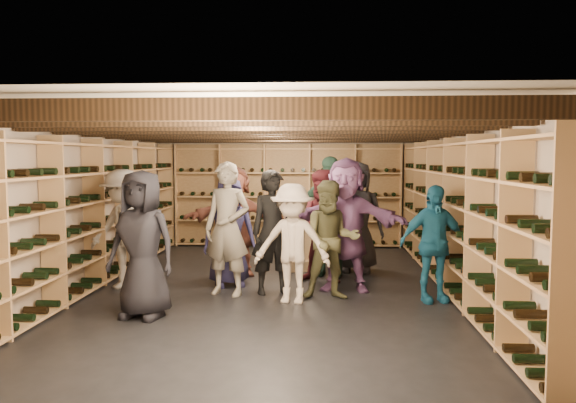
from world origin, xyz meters
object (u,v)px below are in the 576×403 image
at_px(person_2, 331,240).
at_px(person_4, 433,243).
at_px(person_1, 273,232).
at_px(person_9, 124,229).
at_px(person_6, 229,232).
at_px(person_8, 325,226).
at_px(crate_stack_left, 306,248).
at_px(crate_loose, 295,265).
at_px(person_10, 329,216).
at_px(person_12, 357,217).
at_px(person_0, 142,244).
at_px(person_7, 227,229).
at_px(person_5, 235,221).
at_px(person_3, 292,243).
at_px(person_11, 346,224).
at_px(crate_stack_right, 290,246).

xyz_separation_m(person_2, person_4, (1.32, -0.05, -0.03)).
relative_size(person_1, person_9, 1.00).
bearing_deg(person_6, person_9, 173.51).
relative_size(person_6, person_8, 0.94).
height_order(crate_stack_left, person_6, person_6).
relative_size(crate_loose, person_10, 0.26).
bearing_deg(person_6, person_12, 13.13).
height_order(person_0, person_7, person_7).
height_order(person_2, person_7, person_7).
bearing_deg(person_12, person_2, -100.16).
height_order(person_7, person_9, person_7).
distance_m(crate_loose, person_6, 1.63).
height_order(person_5, person_12, person_12).
distance_m(crate_stack_left, person_6, 1.85).
xyz_separation_m(person_2, person_9, (-2.95, 0.39, 0.07)).
relative_size(person_3, person_10, 0.81).
relative_size(person_3, person_4, 1.01).
distance_m(crate_loose, person_2, 2.05).
bearing_deg(person_1, person_3, -77.88).
bearing_deg(person_9, person_3, 5.76).
bearing_deg(person_5, person_1, -56.59).
bearing_deg(crate_stack_left, person_0, -120.48).
bearing_deg(person_7, person_0, -108.16).
height_order(crate_stack_left, crate_loose, crate_stack_left).
bearing_deg(crate_loose, person_0, -120.38).
height_order(crate_stack_left, person_3, person_3).
bearing_deg(person_10, person_9, -141.32).
relative_size(person_1, person_11, 0.91).
bearing_deg(person_3, person_0, -147.86).
relative_size(person_5, person_6, 1.10).
height_order(crate_stack_left, person_11, person_11).
bearing_deg(person_7, crate_loose, 80.80).
xyz_separation_m(person_9, person_12, (3.39, 1.44, 0.05)).
height_order(person_3, person_8, person_8).
relative_size(person_0, person_2, 1.10).
height_order(person_0, person_1, person_0).
xyz_separation_m(crate_stack_right, person_1, (-0.08, -2.49, 0.60)).
distance_m(person_2, person_6, 1.63).
relative_size(person_4, person_12, 0.84).
bearing_deg(crate_stack_left, person_12, -18.38).
xyz_separation_m(person_7, person_12, (1.86, 1.70, -0.00)).
bearing_deg(person_0, person_12, 59.35).
bearing_deg(crate_stack_left, person_4, -51.72).
distance_m(person_10, person_11, 1.04).
xyz_separation_m(person_2, person_11, (0.21, 0.51, 0.15)).
xyz_separation_m(person_4, person_5, (-2.83, 1.48, 0.11)).
distance_m(person_8, person_9, 2.93).
bearing_deg(person_11, person_2, -103.95).
bearing_deg(person_7, person_8, 49.48).
xyz_separation_m(person_4, person_8, (-1.39, 1.04, 0.08)).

